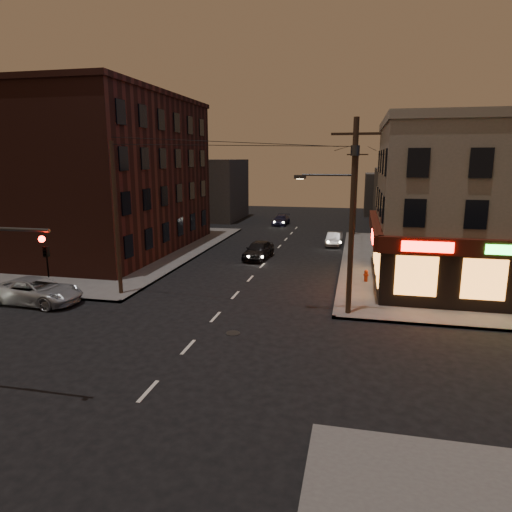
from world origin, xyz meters
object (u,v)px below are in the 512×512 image
(suv_cross, at_px, (37,291))
(fire_hydrant, at_px, (366,275))
(sedan_near, at_px, (258,250))
(sedan_mid, at_px, (334,239))
(sedan_far, at_px, (281,220))

(suv_cross, bearing_deg, fire_hydrant, -61.49)
(sedan_near, bearing_deg, suv_cross, -118.97)
(suv_cross, xyz_separation_m, fire_hydrant, (18.50, 8.45, -0.16))
(sedan_near, bearing_deg, sedan_mid, 57.61)
(suv_cross, distance_m, sedan_far, 35.12)
(sedan_mid, distance_m, sedan_far, 14.27)
(fire_hydrant, bearing_deg, sedan_far, 111.32)
(fire_hydrant, bearing_deg, suv_cross, -155.45)
(suv_cross, bearing_deg, sedan_near, -30.68)
(sedan_mid, height_order, sedan_far, sedan_far)
(sedan_far, relative_size, fire_hydrant, 5.36)
(suv_cross, height_order, fire_hydrant, suv_cross)
(suv_cross, xyz_separation_m, sedan_mid, (15.70, 21.75, -0.12))
(sedan_far, bearing_deg, sedan_near, -84.02)
(suv_cross, distance_m, sedan_near, 17.43)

